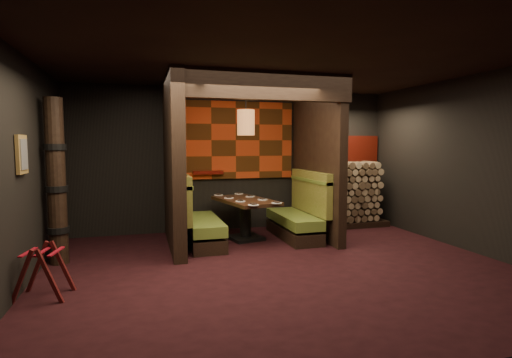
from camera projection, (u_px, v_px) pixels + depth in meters
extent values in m
cube|color=black|center=(281.00, 268.00, 5.63)|extent=(6.50, 5.50, 0.02)
cube|color=black|center=(283.00, 61.00, 5.38)|extent=(6.50, 5.50, 0.02)
cube|color=black|center=(236.00, 160.00, 8.14)|extent=(6.50, 0.02, 2.85)
cube|color=black|center=(412.00, 188.00, 2.86)|extent=(6.50, 0.02, 2.85)
cube|color=black|center=(16.00, 172.00, 4.60)|extent=(0.02, 5.50, 2.85)
cube|color=black|center=(473.00, 164.00, 6.40)|extent=(0.02, 5.50, 2.85)
cube|color=black|center=(173.00, 163.00, 6.71)|extent=(0.20, 2.20, 2.85)
cube|color=black|center=(317.00, 161.00, 7.49)|extent=(0.15, 2.10, 2.85)
cube|color=black|center=(265.00, 85.00, 6.06)|extent=(2.85, 0.18, 0.44)
cube|color=#AC3411|center=(236.00, 140.00, 8.05)|extent=(2.40, 0.06, 1.55)
cube|color=#AC3411|center=(179.00, 138.00, 6.87)|extent=(0.04, 1.85, 1.45)
cube|color=#560E08|center=(208.00, 173.00, 7.89)|extent=(0.60, 0.12, 0.07)
cube|color=black|center=(203.00, 238.00, 6.96)|extent=(0.55, 1.60, 0.22)
cube|color=olive|center=(203.00, 224.00, 6.94)|extent=(0.55, 1.60, 0.18)
cube|color=#586419|center=(183.00, 202.00, 6.81)|extent=(0.12, 1.60, 0.78)
cube|color=olive|center=(183.00, 182.00, 6.78)|extent=(0.15, 1.60, 0.06)
cube|color=black|center=(293.00, 232.00, 7.42)|extent=(0.55, 1.60, 0.22)
cube|color=olive|center=(293.00, 219.00, 7.40)|extent=(0.55, 1.60, 0.18)
cube|color=#586419|center=(310.00, 197.00, 7.46)|extent=(0.12, 1.60, 0.78)
cube|color=olive|center=(311.00, 179.00, 7.43)|extent=(0.15, 1.60, 0.06)
cube|color=black|center=(245.00, 238.00, 7.30)|extent=(0.66, 0.66, 0.06)
cylinder|color=black|center=(245.00, 221.00, 7.28)|extent=(0.20, 0.20, 0.69)
cube|color=#382415|center=(245.00, 201.00, 7.24)|extent=(1.05, 1.54, 0.06)
cylinder|color=white|center=(253.00, 205.00, 6.50)|extent=(0.18, 0.18, 0.01)
cube|color=black|center=(253.00, 204.00, 6.50)|extent=(0.09, 0.12, 0.02)
cylinder|color=white|center=(277.00, 203.00, 6.71)|extent=(0.18, 0.18, 0.01)
cube|color=black|center=(277.00, 202.00, 6.71)|extent=(0.09, 0.12, 0.02)
cylinder|color=white|center=(240.00, 201.00, 6.92)|extent=(0.18, 0.18, 0.01)
cube|color=black|center=(240.00, 200.00, 6.92)|extent=(0.09, 0.12, 0.02)
cylinder|color=white|center=(263.00, 200.00, 7.13)|extent=(0.18, 0.18, 0.01)
cube|color=black|center=(263.00, 199.00, 7.13)|extent=(0.09, 0.12, 0.02)
cylinder|color=white|center=(229.00, 198.00, 7.35)|extent=(0.18, 0.18, 0.01)
cube|color=black|center=(229.00, 197.00, 7.35)|extent=(0.09, 0.12, 0.02)
cylinder|color=white|center=(250.00, 196.00, 7.56)|extent=(0.18, 0.18, 0.01)
cube|color=black|center=(250.00, 196.00, 7.56)|extent=(0.09, 0.12, 0.02)
cylinder|color=white|center=(218.00, 195.00, 7.77)|extent=(0.18, 0.18, 0.01)
cube|color=black|center=(218.00, 194.00, 7.77)|extent=(0.09, 0.12, 0.02)
cylinder|color=white|center=(239.00, 194.00, 7.98)|extent=(0.18, 0.18, 0.01)
cube|color=black|center=(239.00, 193.00, 7.98)|extent=(0.09, 0.12, 0.02)
cylinder|color=brown|center=(246.00, 123.00, 7.07)|extent=(0.31, 0.31, 0.45)
sphere|color=#FFC672|center=(246.00, 123.00, 7.07)|extent=(0.18, 0.18, 0.18)
cylinder|color=black|center=(246.00, 95.00, 7.03)|extent=(0.02, 0.02, 0.50)
cube|color=olive|center=(22.00, 154.00, 4.69)|extent=(0.04, 0.36, 0.46)
cube|color=#3F3F3F|center=(24.00, 154.00, 4.70)|extent=(0.01, 0.27, 0.36)
cube|color=#481110|center=(21.00, 279.00, 4.33)|extent=(0.29, 0.09, 0.65)
cube|color=#481110|center=(50.00, 278.00, 4.36)|extent=(0.29, 0.09, 0.65)
cube|color=#481110|center=(37.00, 268.00, 4.71)|extent=(0.29, 0.09, 0.65)
cube|color=#481110|center=(63.00, 267.00, 4.73)|extent=(0.29, 0.09, 0.65)
cube|color=maroon|center=(28.00, 252.00, 4.50)|extent=(0.12, 0.40, 0.01)
cube|color=maroon|center=(42.00, 252.00, 4.51)|extent=(0.12, 0.40, 0.01)
cube|color=maroon|center=(56.00, 252.00, 4.52)|extent=(0.12, 0.40, 0.01)
cylinder|color=black|center=(56.00, 182.00, 5.73)|extent=(0.26, 0.26, 2.40)
cylinder|color=black|center=(58.00, 230.00, 5.80)|extent=(0.31, 0.31, 0.09)
cylinder|color=black|center=(57.00, 189.00, 5.74)|extent=(0.31, 0.31, 0.09)
cylinder|color=black|center=(55.00, 147.00, 5.69)|extent=(0.31, 0.31, 0.09)
cube|color=black|center=(345.00, 223.00, 8.50)|extent=(1.73, 0.70, 0.12)
cube|color=brown|center=(346.00, 191.00, 8.44)|extent=(1.73, 0.70, 1.24)
cube|color=maroon|center=(339.00, 149.00, 8.68)|extent=(1.83, 0.10, 0.56)
cube|color=black|center=(315.00, 160.00, 7.76)|extent=(0.08, 0.08, 2.85)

